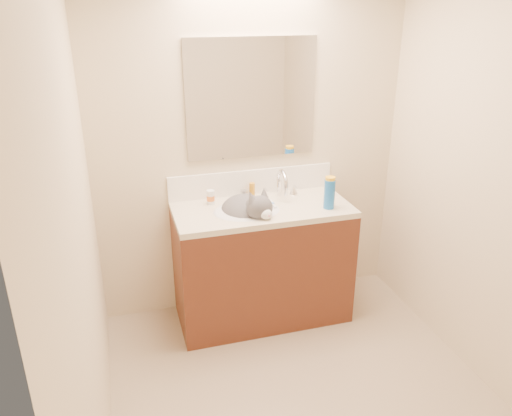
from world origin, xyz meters
TOP-DOWN VIEW (x-y plane):
  - ground at (0.00, 0.00)m, footprint 2.50×2.50m
  - room_shell at (0.00, 0.00)m, footprint 2.24×2.54m
  - vanity_cabinet at (0.00, 0.97)m, footprint 1.20×0.55m
  - counter_slab at (0.00, 0.97)m, footprint 1.20×0.55m
  - basin at (-0.12, 0.94)m, footprint 0.45×0.36m
  - faucet at (0.18, 1.11)m, footprint 0.28×0.20m
  - cat at (-0.11, 0.96)m, footprint 0.46×0.49m
  - backsplash at (0.00, 1.24)m, footprint 1.20×0.02m
  - mirror at (0.00, 1.24)m, footprint 0.90×0.02m
  - pill_bottle at (-0.32, 1.13)m, footprint 0.06×0.06m
  - pill_label at (-0.32, 1.13)m, footprint 0.06×0.06m
  - silver_jar at (-0.07, 1.19)m, footprint 0.06×0.06m
  - amber_bottle at (-0.01, 1.19)m, footprint 0.05×0.05m
  - toothbrush at (0.08, 1.00)m, footprint 0.02×0.14m
  - toothbrush_head at (0.08, 1.00)m, footprint 0.02×0.03m
  - spray_can at (0.42, 0.84)m, footprint 0.09×0.09m
  - spray_cap at (0.42, 0.84)m, footprint 0.08×0.08m

SIDE VIEW (x-z plane):
  - ground at x=0.00m, z-range 0.00..0.00m
  - vanity_cabinet at x=0.00m, z-range 0.00..0.82m
  - basin at x=-0.12m, z-range 0.72..0.86m
  - counter_slab at x=0.00m, z-range 0.82..0.86m
  - cat at x=-0.11m, z-range 0.67..1.01m
  - toothbrush at x=0.08m, z-range 0.86..0.87m
  - toothbrush_head at x=0.08m, z-range 0.86..0.87m
  - silver_jar at x=-0.07m, z-range 0.86..0.91m
  - pill_label at x=-0.32m, z-range 0.89..0.92m
  - pill_bottle at x=-0.32m, z-range 0.86..0.96m
  - amber_bottle at x=-0.01m, z-range 0.86..0.96m
  - faucet at x=0.18m, z-range 0.84..1.05m
  - backsplash at x=0.00m, z-range 0.86..1.04m
  - spray_can at x=0.42m, z-range 0.86..1.06m
  - spray_cap at x=0.42m, z-range 1.04..1.08m
  - room_shell at x=0.00m, z-range 0.23..2.75m
  - mirror at x=0.00m, z-range 1.14..1.94m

